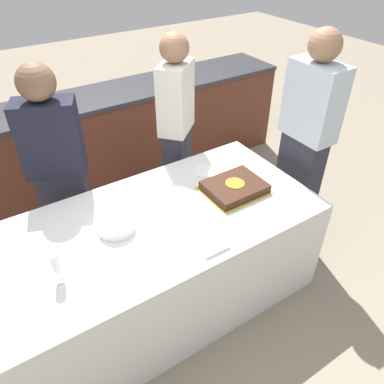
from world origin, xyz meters
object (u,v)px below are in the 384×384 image
Objects in this scene: cake at (235,187)px; person_seated_right at (305,144)px; person_cutting_cake at (177,133)px; wine_glass at (56,263)px; person_standing_back at (59,171)px; plate_stack at (116,225)px.

person_seated_right is at bearing 2.54° from cake.
cake is 0.74m from person_cutting_cake.
wine_glass is 0.11× the size of person_cutting_cake.
wine_glass is 0.12× the size of person_standing_back.
person_standing_back is at bearing -114.20° from person_seated_right.
wine_glass is at bearing -85.45° from person_seated_right.
person_seated_right is at bearing 178.65° from person_standing_back.
person_seated_right reaches higher than wine_glass.
person_cutting_cake reaches higher than person_standing_back.
wine_glass is 1.86m from person_seated_right.
person_seated_right reaches higher than person_cutting_cake.
cake is 1.21m from wine_glass.
person_standing_back is at bearing -41.56° from person_cutting_cake.
person_cutting_cake is (0.81, 0.67, 0.07)m from plate_stack.
wine_glass is at bearing 95.60° from person_standing_back.
plate_stack is 0.13× the size of person_seated_right.
person_seated_right is at bearing -1.66° from plate_stack.
person_seated_right is (1.46, -0.04, 0.10)m from plate_stack.
wine_glass is (-1.20, -0.12, 0.09)m from cake.
person_standing_back reaches higher than cake.
person_cutting_cake is at bearing -157.15° from person_standing_back.
cake is 0.81m from plate_stack.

